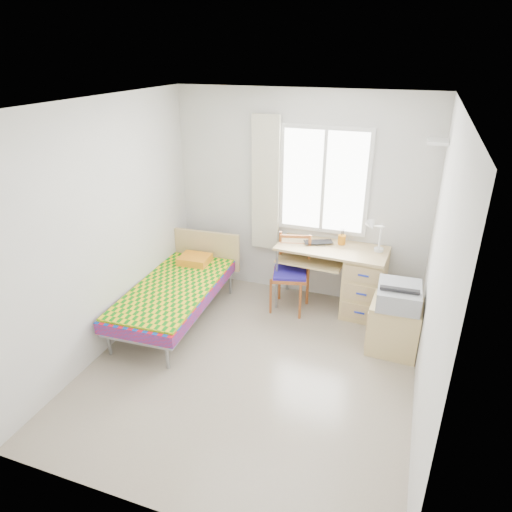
{
  "coord_description": "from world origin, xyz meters",
  "views": [
    {
      "loc": [
        1.32,
        -3.58,
        3.0
      ],
      "look_at": [
        -0.15,
        0.55,
        1.0
      ],
      "focal_mm": 32.0,
      "sensor_mm": 36.0,
      "label": 1
    }
  ],
  "objects_px": {
    "chair": "(292,269)",
    "cabinet": "(394,327)",
    "bed": "(178,289)",
    "printer": "(399,295)",
    "desk": "(359,280)"
  },
  "relations": [
    {
      "from": "cabinet",
      "to": "desk",
      "type": "bearing_deg",
      "value": 128.07
    },
    {
      "from": "desk",
      "to": "chair",
      "type": "relative_size",
      "value": 1.4
    },
    {
      "from": "printer",
      "to": "cabinet",
      "type": "bearing_deg",
      "value": 100.76
    },
    {
      "from": "desk",
      "to": "printer",
      "type": "xyz_separation_m",
      "value": [
        0.48,
        -0.68,
        0.24
      ]
    },
    {
      "from": "cabinet",
      "to": "printer",
      "type": "xyz_separation_m",
      "value": [
        0.0,
        -0.01,
        0.39
      ]
    },
    {
      "from": "chair",
      "to": "desk",
      "type": "bearing_deg",
      "value": -2.15
    },
    {
      "from": "printer",
      "to": "chair",
      "type": "bearing_deg",
      "value": 156.27
    },
    {
      "from": "chair",
      "to": "bed",
      "type": "bearing_deg",
      "value": -163.29
    },
    {
      "from": "desk",
      "to": "printer",
      "type": "relative_size",
      "value": 2.6
    },
    {
      "from": "desk",
      "to": "chair",
      "type": "distance_m",
      "value": 0.82
    },
    {
      "from": "desk",
      "to": "chair",
      "type": "height_order",
      "value": "chair"
    },
    {
      "from": "chair",
      "to": "cabinet",
      "type": "distance_m",
      "value": 1.4
    },
    {
      "from": "bed",
      "to": "desk",
      "type": "distance_m",
      "value": 2.19
    },
    {
      "from": "bed",
      "to": "cabinet",
      "type": "xyz_separation_m",
      "value": [
        2.49,
        0.2,
        -0.11
      ]
    },
    {
      "from": "chair",
      "to": "printer",
      "type": "height_order",
      "value": "chair"
    }
  ]
}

